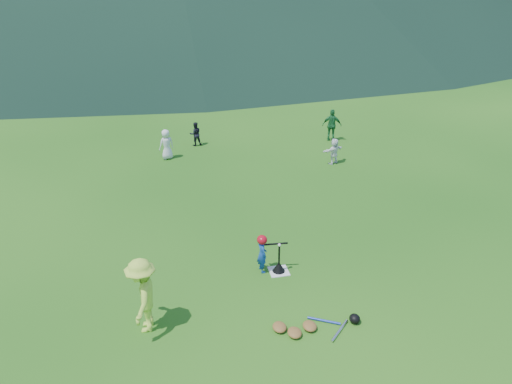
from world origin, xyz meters
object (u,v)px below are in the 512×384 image
(batter_child, at_px, (262,254))
(fielder_a, at_px, (166,144))
(fielder_d, at_px, (334,151))
(equipment_pile, at_px, (310,326))
(home_plate, at_px, (279,271))
(fielder_c, at_px, (332,125))
(fielder_b, at_px, (195,134))
(adult_coach, at_px, (143,296))
(batting_tee, at_px, (279,267))

(batter_child, height_order, fielder_a, fielder_a)
(fielder_d, relative_size, equipment_pile, 0.51)
(home_plate, distance_m, fielder_c, 9.29)
(fielder_b, bearing_deg, adult_coach, 71.34)
(home_plate, height_order, adult_coach, adult_coach)
(fielder_a, distance_m, fielder_d, 5.98)
(batting_tee, bearing_deg, home_plate, 0.00)
(home_plate, relative_size, batting_tee, 0.66)
(home_plate, relative_size, fielder_d, 0.49)
(home_plate, bearing_deg, adult_coach, -157.08)
(batting_tee, xyz_separation_m, equipment_pile, (0.11, -2.04, -0.06))
(adult_coach, xyz_separation_m, fielder_d, (6.67, 7.27, -0.34))
(batting_tee, bearing_deg, fielder_b, 96.41)
(adult_coach, relative_size, equipment_pile, 0.89)
(fielder_b, relative_size, batting_tee, 1.36)
(batter_child, distance_m, fielder_a, 7.77)
(adult_coach, xyz_separation_m, batting_tee, (3.09, 1.31, -0.68))
(batter_child, xyz_separation_m, adult_coach, (-2.71, -1.43, 0.34))
(batter_child, xyz_separation_m, fielder_d, (3.95, 5.84, -0.00))
(home_plate, distance_m, fielder_a, 8.00)
(fielder_a, bearing_deg, fielder_d, 142.48)
(home_plate, bearing_deg, batting_tee, 0.00)
(equipment_pile, bearing_deg, fielder_c, 67.71)
(home_plate, xyz_separation_m, batting_tee, (0.00, 0.00, 0.12))
(fielder_d, relative_size, batting_tee, 1.36)
(fielder_b, height_order, batting_tee, fielder_b)
(fielder_a, bearing_deg, batting_tee, 84.89)
(batter_child, bearing_deg, fielder_b, -4.58)
(adult_coach, relative_size, fielder_c, 1.27)
(fielder_a, relative_size, batting_tee, 1.61)
(fielder_c, height_order, batting_tee, fielder_c)
(fielder_a, height_order, batting_tee, fielder_a)
(home_plate, bearing_deg, batter_child, 162.07)
(batting_tee, bearing_deg, batter_child, 162.07)
(fielder_b, bearing_deg, fielder_a, 37.40)
(home_plate, xyz_separation_m, fielder_b, (-0.99, 8.82, 0.45))
(batter_child, xyz_separation_m, equipment_pile, (0.49, -2.17, -0.40))
(fielder_d, bearing_deg, fielder_c, -129.22)
(equipment_pile, bearing_deg, batting_tee, 92.96)
(fielder_d, height_order, batting_tee, fielder_d)
(adult_coach, height_order, fielder_d, adult_coach)
(home_plate, bearing_deg, fielder_a, 105.59)
(adult_coach, bearing_deg, fielder_d, 147.15)
(fielder_d, xyz_separation_m, equipment_pile, (-3.47, -8.01, -0.40))
(adult_coach, bearing_deg, fielder_a, -176.34)
(adult_coach, bearing_deg, fielder_b, 177.93)
(equipment_pile, bearing_deg, batter_child, 102.67)
(fielder_b, relative_size, equipment_pile, 0.52)
(fielder_b, relative_size, fielder_d, 1.00)
(fielder_d, bearing_deg, home_plate, 37.99)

